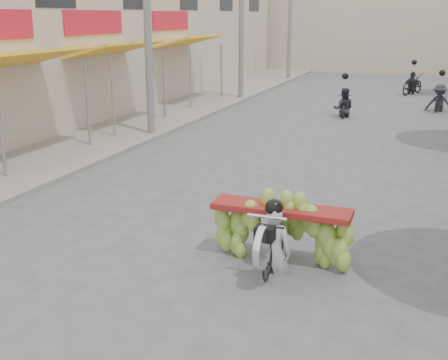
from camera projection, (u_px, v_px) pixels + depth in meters
sidewalk_left at (151, 117)px, 21.70m from camera, size 4.00×60.00×0.12m
shophouse_row_left at (21, 38)px, 21.63m from camera, size 9.77×40.00×6.00m
far_building at (394, 20)px, 38.99m from camera, size 20.00×6.00×7.00m
utility_pole_mid at (147, 9)px, 17.34m from camera, size 0.60×0.24×8.00m
utility_pole_far at (241, 11)px, 25.42m from camera, size 0.60×0.24×8.00m
utility_pole_back at (290, 11)px, 33.49m from camera, size 0.60×0.24×8.00m
banana_motorbike at (277, 225)px, 8.82m from camera, size 2.23×1.74×1.96m
bg_motorbike_a at (344, 97)px, 21.81m from camera, size 0.85×1.51×1.95m
bg_motorbike_b at (440, 91)px, 22.96m from camera, size 1.13×1.72×1.95m
bg_motorbike_c at (413, 79)px, 27.98m from camera, size 1.33×1.92×1.95m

